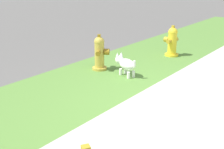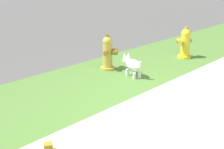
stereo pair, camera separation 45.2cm
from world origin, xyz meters
name	(u,v)px [view 2 (the right image)]	position (x,y,z in m)	size (l,w,h in m)	color
ground_plane	(197,119)	(0.00, 0.00, 0.00)	(120.00, 120.00, 0.00)	#5B5956
sidewalk_pavement	(197,119)	(0.00, 0.00, 0.01)	(18.00, 2.10, 0.01)	#BCB7AD
grass_verge	(90,82)	(0.00, 2.03, 0.00)	(18.00, 1.97, 0.01)	#568438
fire_hydrant_by_grass_verge	(108,53)	(0.74, 2.32, 0.33)	(0.36, 0.34, 0.69)	gold
fire_hydrant_far_end	(185,43)	(2.49, 1.68, 0.33)	(0.38, 0.35, 0.69)	yellow
small_white_dog	(132,64)	(0.74, 1.72, 0.22)	(0.30, 0.52, 0.40)	white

